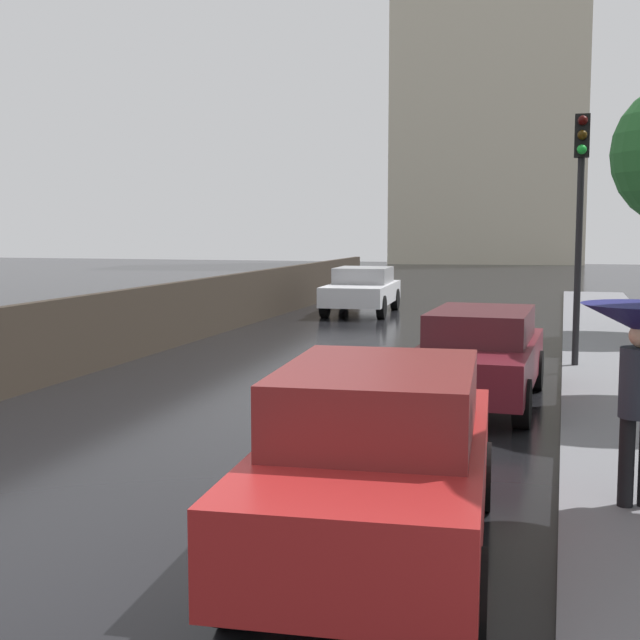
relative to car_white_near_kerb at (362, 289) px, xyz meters
The scene contains 5 objects.
car_white_near_kerb is the anchor object (origin of this frame).
car_red_mid_road 19.67m from the car_white_near_kerb, 76.56° to the right, with size 1.99×4.21×1.56m.
car_maroon_far_ahead 13.62m from the car_white_near_kerb, 69.53° to the right, with size 1.81×4.25×1.40m.
traffic_light 11.62m from the car_white_near_kerb, 57.03° to the right, with size 0.26×0.39×4.47m.
distant_tower 42.21m from the car_white_near_kerb, 89.85° to the left, with size 14.42×8.33×32.38m.
Camera 1 is at (3.98, -4.92, 2.63)m, focal length 48.33 mm.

